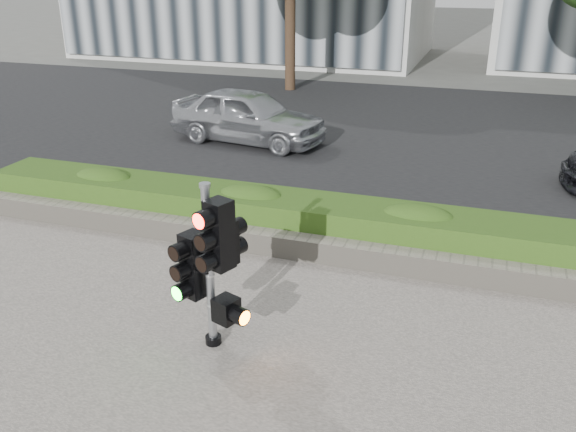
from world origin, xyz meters
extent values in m
plane|color=#51514C|center=(0.00, 0.00, 0.00)|extent=(120.00, 120.00, 0.00)
cube|color=black|center=(0.00, 10.00, 0.01)|extent=(60.00, 13.00, 0.02)
cube|color=gray|center=(0.00, 3.15, 0.06)|extent=(60.00, 0.25, 0.12)
cube|color=gray|center=(0.00, 1.90, 0.20)|extent=(12.00, 0.32, 0.34)
cube|color=#598027|center=(0.00, 2.55, 0.37)|extent=(12.00, 1.00, 0.68)
cylinder|color=black|center=(-4.50, 14.50, 2.02)|extent=(0.36, 0.36, 4.03)
cylinder|color=black|center=(-0.43, -0.60, 0.08)|extent=(0.19, 0.19, 0.10)
cylinder|color=gray|center=(-0.43, -0.60, 1.01)|extent=(0.10, 0.10, 1.95)
cylinder|color=gray|center=(-0.43, -0.60, 2.01)|extent=(0.12, 0.12, 0.05)
cube|color=#FF1107|center=(-0.23, -0.70, 1.51)|extent=(0.32, 0.32, 0.78)
cube|color=#14E51E|center=(-0.64, -0.55, 1.00)|extent=(0.32, 0.32, 0.78)
cube|color=black|center=(-0.32, -0.41, 1.27)|extent=(0.32, 0.32, 0.53)
cube|color=orange|center=(-0.22, -0.65, 0.55)|extent=(0.32, 0.32, 0.29)
imported|color=#ABADB3|center=(-3.32, 7.65, 0.69)|extent=(4.11, 2.16, 1.33)
camera|label=1|loc=(2.34, -6.07, 4.19)|focal=38.00mm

